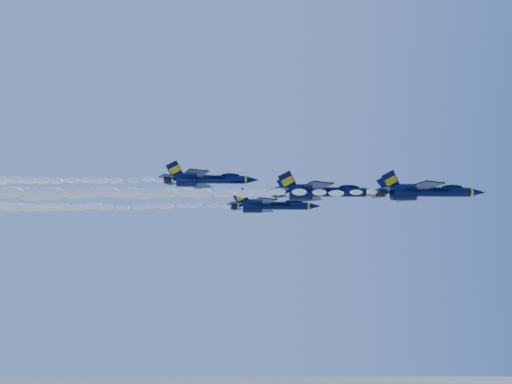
{
  "coord_description": "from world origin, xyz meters",
  "views": [
    {
      "loc": [
        -6.54,
        -89.19,
        132.58
      ],
      "look_at": [
        -3.93,
        -0.63,
        153.34
      ],
      "focal_mm": 35.0,
      "sensor_mm": 36.0,
      "label": 1
    }
  ],
  "objects_px": {
    "jet_second": "(322,192)",
    "jet_fourth": "(206,179)",
    "jet_lead": "(425,192)",
    "jet_third": "(270,205)"
  },
  "relations": [
    {
      "from": "jet_lead",
      "to": "jet_fourth",
      "type": "bearing_deg",
      "value": 147.52
    },
    {
      "from": "jet_third",
      "to": "jet_lead",
      "type": "bearing_deg",
      "value": -42.59
    },
    {
      "from": "jet_second",
      "to": "jet_third",
      "type": "height_order",
      "value": "jet_second"
    },
    {
      "from": "jet_second",
      "to": "jet_fourth",
      "type": "xyz_separation_m",
      "value": [
        -21.49,
        11.76,
        5.22
      ]
    },
    {
      "from": "jet_lead",
      "to": "jet_third",
      "type": "height_order",
      "value": "jet_third"
    },
    {
      "from": "jet_third",
      "to": "jet_fourth",
      "type": "xyz_separation_m",
      "value": [
        -12.91,
        1.75,
        5.72
      ]
    },
    {
      "from": "jet_lead",
      "to": "jet_third",
      "type": "distance_m",
      "value": 31.18
    },
    {
      "from": "jet_lead",
      "to": "jet_third",
      "type": "bearing_deg",
      "value": 137.41
    },
    {
      "from": "jet_second",
      "to": "jet_third",
      "type": "bearing_deg",
      "value": 130.57
    },
    {
      "from": "jet_second",
      "to": "jet_fourth",
      "type": "relative_size",
      "value": 1.0
    }
  ]
}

